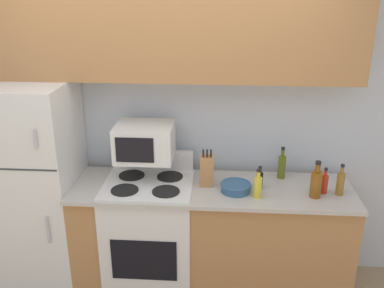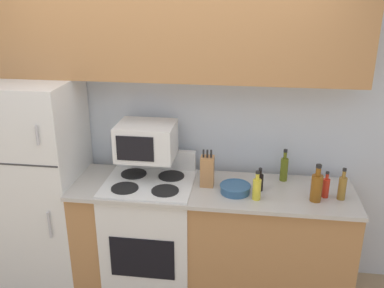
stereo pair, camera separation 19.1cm
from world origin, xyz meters
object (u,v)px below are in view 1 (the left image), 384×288
object	(u,v)px
refrigerator	(34,188)
bottle_hot_sauce	(324,183)
bowl	(236,187)
bottle_olive_oil	(282,166)
knife_block	(207,171)
bottle_cooking_spray	(258,186)
bottle_soy_sauce	(259,180)
stove	(150,234)
bottle_vinegar	(340,183)
bottle_whiskey	(316,183)
microwave	(145,142)

from	to	relation	value
refrigerator	bottle_hot_sauce	size ratio (longest dim) A/B	8.54
bowl	bottle_olive_oil	xyz separation A→B (m)	(0.37, 0.26, 0.07)
knife_block	bottle_cooking_spray	distance (m)	0.41
bottle_olive_oil	bottle_soy_sauce	bearing A→B (deg)	-133.44
refrigerator	stove	bearing A→B (deg)	-2.41
bottle_olive_oil	bottle_hot_sauce	size ratio (longest dim) A/B	1.30
bottle_vinegar	bottle_whiskey	bearing A→B (deg)	-164.69
bottle_hot_sauce	bottle_whiskey	world-z (taller)	bottle_whiskey
bottle_hot_sauce	refrigerator	bearing A→B (deg)	177.86
microwave	knife_block	bearing A→B (deg)	-9.45
microwave	bottle_whiskey	size ratio (longest dim) A/B	1.57
stove	microwave	xyz separation A→B (m)	(-0.03, 0.11, 0.76)
bottle_olive_oil	bottle_cooking_spray	bearing A→B (deg)	-121.68
bottle_vinegar	bottle_hot_sauce	distance (m)	0.11
bottle_soy_sauce	microwave	bearing A→B (deg)	172.97
refrigerator	bowl	distance (m)	1.61
bottle_olive_oil	bottle_hot_sauce	xyz separation A→B (m)	(0.28, -0.24, -0.02)
knife_block	bowl	xyz separation A→B (m)	(0.22, -0.09, -0.09)
bottle_hot_sauce	stove	bearing A→B (deg)	178.06
stove	bottle_hot_sauce	distance (m)	1.42
bottle_olive_oil	bottle_hot_sauce	bearing A→B (deg)	-40.43
bowl	bottle_vinegar	distance (m)	0.76
microwave	bottle_whiskey	world-z (taller)	microwave
knife_block	bottle_whiskey	xyz separation A→B (m)	(0.79, -0.14, -0.01)
bottle_hot_sauce	bottle_whiskey	bearing A→B (deg)	-138.21
bowl	bottle_olive_oil	distance (m)	0.46
bottle_vinegar	bottle_whiskey	xyz separation A→B (m)	(-0.19, -0.05, 0.02)
knife_block	bottle_olive_oil	distance (m)	0.61
knife_block	bottle_whiskey	size ratio (longest dim) A/B	1.06
bottle_olive_oil	bottle_whiskey	xyz separation A→B (m)	(0.20, -0.31, 0.01)
knife_block	bottle_vinegar	world-z (taller)	knife_block
refrigerator	bottle_soy_sauce	world-z (taller)	refrigerator
bottle_vinegar	bottle_hot_sauce	bearing A→B (deg)	170.46
refrigerator	knife_block	bearing A→B (deg)	-0.57
bottle_hot_sauce	bottle_soy_sauce	bearing A→B (deg)	174.91
refrigerator	knife_block	xyz separation A→B (m)	(1.38, -0.01, 0.20)
bottle_soy_sauce	bottle_cooking_spray	world-z (taller)	bottle_cooking_spray
bowl	bottle_hot_sauce	distance (m)	0.65
refrigerator	bottle_whiskey	bearing A→B (deg)	-4.03
bottle_hot_sauce	bottle_whiskey	xyz separation A→B (m)	(-0.08, -0.07, 0.03)
stove	bowl	world-z (taller)	stove
bowl	bottle_soy_sauce	bearing A→B (deg)	19.63
bottle_vinegar	bottle_olive_oil	distance (m)	0.47
stove	bottle_cooking_spray	world-z (taller)	bottle_cooking_spray
bottle_soy_sauce	bottle_olive_oil	bearing A→B (deg)	46.56
bottle_olive_oil	bottle_cooking_spray	size ratio (longest dim) A/B	1.18
bowl	bottle_whiskey	distance (m)	0.58
stove	refrigerator	bearing A→B (deg)	177.59
microwave	refrigerator	bearing A→B (deg)	-175.75
stove	knife_block	xyz separation A→B (m)	(0.45, 0.03, 0.57)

